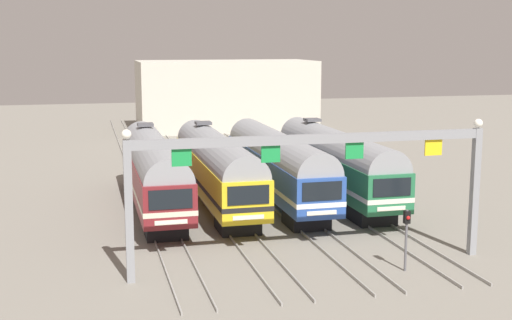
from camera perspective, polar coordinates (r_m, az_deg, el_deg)
ground_plane at (r=46.38m, az=-0.72°, el=-3.65°), size 160.00×160.00×0.00m
track_bed at (r=62.70m, az=-4.29°, el=-0.07°), size 13.91×70.00×0.15m
commuter_train_maroon at (r=44.84m, az=-8.46°, el=-0.72°), size 2.88×18.06×5.05m
commuter_train_yellow at (r=45.41m, az=-3.26°, el=-0.49°), size 2.88×18.06×5.05m
commuter_train_blue at (r=46.33m, az=1.76°, el=-0.28°), size 2.88×18.06×4.77m
commuter_train_green at (r=47.61m, az=6.56°, el=-0.06°), size 2.88×18.06×5.05m
catenary_gantry at (r=32.61m, az=4.72°, el=-0.24°), size 17.64×0.44×6.97m
yard_signal_mast at (r=33.40m, az=12.30°, el=-5.53°), size 0.28×0.35×2.98m
maintenance_building at (r=85.79m, az=-2.51°, el=5.37°), size 21.33×10.00×8.39m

